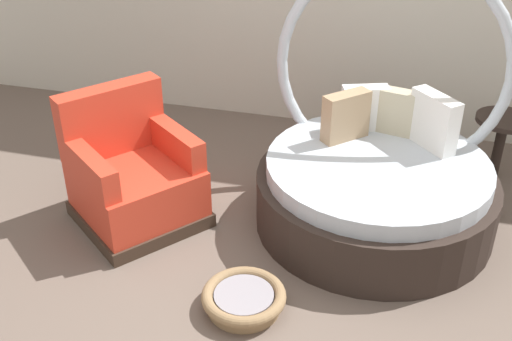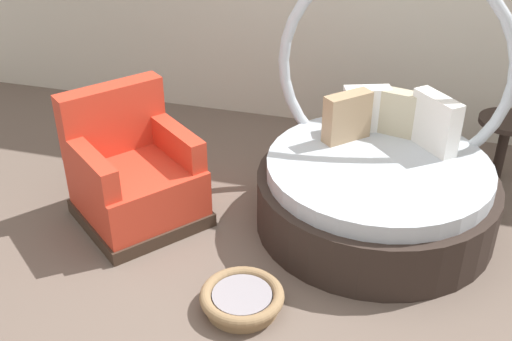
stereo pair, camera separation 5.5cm
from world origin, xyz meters
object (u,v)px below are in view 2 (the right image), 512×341
Objects in this scene: round_daybed at (378,175)px; red_armchair at (134,177)px; pet_basket at (242,299)px; side_table at (506,130)px.

round_daybed is 1.63× the size of red_armchair.
round_daybed is 3.59× the size of pet_basket.
round_daybed reaches higher than pet_basket.
pet_basket is (1.03, -0.72, -0.26)m from red_armchair.
red_armchair is at bearing -165.27° from round_daybed.
round_daybed is at bearing 14.73° from red_armchair.
pet_basket is at bearing -35.21° from red_armchair.
side_table is (2.56, 1.30, 0.10)m from red_armchair.
side_table is (0.89, 0.86, 0.06)m from round_daybed.
red_armchair is 2.16× the size of side_table.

